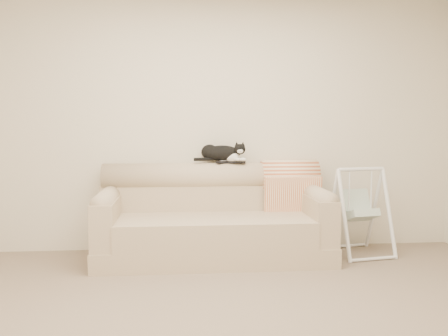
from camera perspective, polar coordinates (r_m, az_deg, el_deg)
name	(u,v)px	position (r m, az deg, el deg)	size (l,w,h in m)	color
ground_plane	(240,322)	(3.40, 1.81, -17.20)	(5.00, 5.00, 0.00)	#7B6756
room_shell	(240,85)	(3.15, 1.89, 9.44)	(5.04, 4.04, 2.60)	beige
sofa	(213,221)	(4.84, -1.24, -6.11)	(2.20, 0.93, 0.90)	#BEA692
remote_a	(225,162)	(5.00, 0.11, 0.72)	(0.19, 0.12, 0.03)	black
remote_b	(237,162)	(4.99, 1.49, 0.68)	(0.18, 0.07, 0.02)	black
tuxedo_cat	(222,153)	(5.02, -0.24, 1.74)	(0.53, 0.25, 0.21)	black
throw_blanket	(290,179)	(5.12, 7.53, -1.30)	(0.57, 0.38, 0.58)	#C45830
baby_swing	(359,211)	(5.12, 15.22, -4.74)	(0.62, 0.65, 0.87)	white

